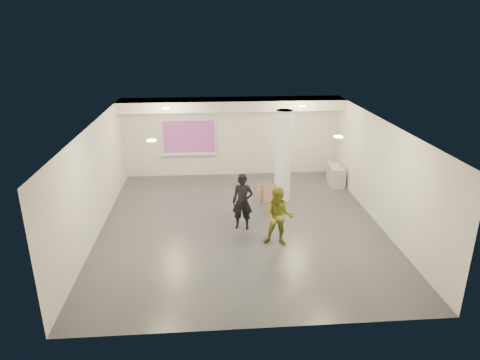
{
  "coord_description": "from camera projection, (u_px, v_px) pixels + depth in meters",
  "views": [
    {
      "loc": [
        -0.92,
        -11.19,
        5.52
      ],
      "look_at": [
        0.0,
        0.4,
        1.25
      ],
      "focal_mm": 32.0,
      "sensor_mm": 36.0,
      "label": 1
    }
  ],
  "objects": [
    {
      "name": "downlight_se",
      "position": [
        338.0,
        137.0,
        10.18
      ],
      "size": [
        0.22,
        0.22,
        0.02
      ],
      "primitive_type": "cylinder",
      "color": "#EAD27E",
      "rests_on": "ceiling"
    },
    {
      "name": "woman",
      "position": [
        243.0,
        202.0,
        11.99
      ],
      "size": [
        0.66,
        0.51,
        1.62
      ],
      "primitive_type": "imported",
      "rotation": [
        0.0,
        0.0,
        -0.23
      ],
      "color": "black",
      "rests_on": "floor"
    },
    {
      "name": "postit_pad",
      "position": [
        336.0,
        165.0,
        15.48
      ],
      "size": [
        0.29,
        0.36,
        0.03
      ],
      "primitive_type": "cube",
      "rotation": [
        0.0,
        0.0,
        -0.19
      ],
      "color": "#D3EC0E",
      "rests_on": "credenza"
    },
    {
      "name": "downlight_ne",
      "position": [
        302.0,
        106.0,
        13.92
      ],
      "size": [
        0.22,
        0.22,
        0.02
      ],
      "primitive_type": "cylinder",
      "color": "#EAD27E",
      "rests_on": "ceiling"
    },
    {
      "name": "papers_stack",
      "position": [
        335.0,
        166.0,
        15.41
      ],
      "size": [
        0.23,
        0.3,
        0.02
      ],
      "primitive_type": "cube",
      "rotation": [
        0.0,
        0.0,
        0.0
      ],
      "color": "silver",
      "rests_on": "credenza"
    },
    {
      "name": "downlight_sw",
      "position": [
        151.0,
        140.0,
        9.85
      ],
      "size": [
        0.22,
        0.22,
        0.02
      ],
      "primitive_type": "cylinder",
      "color": "#EAD27E",
      "rests_on": "ceiling"
    },
    {
      "name": "soffit_band",
      "position": [
        232.0,
        104.0,
        15.17
      ],
      "size": [
        8.0,
        1.1,
        0.36
      ],
      "primitive_type": "cube",
      "color": "silver",
      "rests_on": "ceiling"
    },
    {
      "name": "man",
      "position": [
        279.0,
        217.0,
        11.09
      ],
      "size": [
        0.91,
        0.79,
        1.6
      ],
      "primitive_type": "imported",
      "rotation": [
        0.0,
        0.0,
        -0.27
      ],
      "color": "olive",
      "rests_on": "floor"
    },
    {
      "name": "column",
      "position": [
        283.0,
        156.0,
        13.72
      ],
      "size": [
        0.52,
        0.52,
        3.0
      ],
      "primitive_type": "cylinder",
      "color": "white",
      "rests_on": "floor"
    },
    {
      "name": "ceiling",
      "position": [
        241.0,
        124.0,
        11.41
      ],
      "size": [
        8.0,
        9.0,
        0.01
      ],
      "primitive_type": "cube",
      "color": "silver",
      "rests_on": "floor"
    },
    {
      "name": "projection_screen",
      "position": [
        189.0,
        137.0,
        15.97
      ],
      "size": [
        2.1,
        0.13,
        1.42
      ],
      "color": "silver",
      "rests_on": "wall_back"
    },
    {
      "name": "cardboard_back",
      "position": [
        266.0,
        192.0,
        14.07
      ],
      "size": [
        0.55,
        0.34,
        0.59
      ],
      "primitive_type": "cube",
      "rotation": [
        -0.15,
        0.0,
        0.4
      ],
      "color": "#A07350",
      "rests_on": "floor"
    },
    {
      "name": "cardboard_front",
      "position": [
        272.0,
        193.0,
        13.95
      ],
      "size": [
        0.57,
        0.28,
        0.6
      ],
      "primitive_type": "cube",
      "rotation": [
        -0.27,
        0.0,
        -0.11
      ],
      "color": "#A07350",
      "rests_on": "floor"
    },
    {
      "name": "credenza",
      "position": [
        336.0,
        175.0,
        15.56
      ],
      "size": [
        0.6,
        1.21,
        0.68
      ],
      "primitive_type": "cube",
      "rotation": [
        0.0,
        0.0,
        -0.1
      ],
      "color": "#9B9DA0",
      "rests_on": "floor"
    },
    {
      "name": "wall_back",
      "position": [
        231.0,
        137.0,
        16.14
      ],
      "size": [
        8.0,
        0.01,
        3.0
      ],
      "primitive_type": "cube",
      "color": "silver",
      "rests_on": "floor"
    },
    {
      "name": "downlight_nw",
      "position": [
        166.0,
        108.0,
        13.59
      ],
      "size": [
        0.22,
        0.22,
        0.02
      ],
      "primitive_type": "cylinder",
      "color": "#EAD27E",
      "rests_on": "ceiling"
    },
    {
      "name": "wall_front",
      "position": [
        261.0,
        260.0,
        7.71
      ],
      "size": [
        8.0,
        0.01,
        3.0
      ],
      "primitive_type": "cube",
      "color": "silver",
      "rests_on": "floor"
    },
    {
      "name": "floor",
      "position": [
        241.0,
        225.0,
        12.44
      ],
      "size": [
        8.0,
        9.0,
        0.01
      ],
      "primitive_type": "cube",
      "color": "#393C41",
      "rests_on": "ground"
    },
    {
      "name": "wall_left",
      "position": [
        95.0,
        180.0,
        11.63
      ],
      "size": [
        0.01,
        9.0,
        3.0
      ],
      "primitive_type": "cube",
      "color": "silver",
      "rests_on": "floor"
    },
    {
      "name": "wall_right",
      "position": [
        380.0,
        173.0,
        12.22
      ],
      "size": [
        0.01,
        9.0,
        3.0
      ],
      "primitive_type": "cube",
      "color": "silver",
      "rests_on": "floor"
    }
  ]
}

